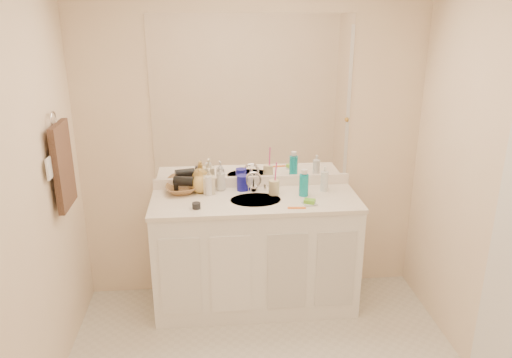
{
  "coord_description": "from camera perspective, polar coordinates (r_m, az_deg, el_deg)",
  "views": [
    {
      "loc": [
        -0.31,
        -2.33,
        2.23
      ],
      "look_at": [
        0.0,
        0.97,
        1.05
      ],
      "focal_mm": 35.0,
      "sensor_mm": 36.0,
      "label": 1
    }
  ],
  "objects": [
    {
      "name": "blue_mug",
      "position": [
        3.78,
        -1.56,
        -0.44
      ],
      "size": [
        0.1,
        0.1,
        0.12
      ],
      "primitive_type": "cylinder",
      "rotation": [
        0.0,
        0.0,
        -0.24
      ],
      "color": "#151591",
      "rests_on": "countertop"
    },
    {
      "name": "switch_plate",
      "position": [
        3.2,
        -22.57,
        1.12
      ],
      "size": [
        0.01,
        0.08,
        0.13
      ],
      "primitive_type": "cube",
      "color": "white",
      "rests_on": "wall_left"
    },
    {
      "name": "soap_dish",
      "position": [
        3.55,
        6.14,
        -2.82
      ],
      "size": [
        0.11,
        0.09,
        0.01
      ],
      "primitive_type": "cube",
      "rotation": [
        0.0,
        0.0,
        0.2
      ],
      "color": "silver",
      "rests_on": "countertop"
    },
    {
      "name": "clear_pump_bottle",
      "position": [
        3.8,
        7.81,
        -0.25
      ],
      "size": [
        0.06,
        0.06,
        0.15
      ],
      "primitive_type": "cylinder",
      "rotation": [
        0.0,
        0.0,
        0.1
      ],
      "color": "silver",
      "rests_on": "countertop"
    },
    {
      "name": "hand_towel",
      "position": [
        3.39,
        -21.19,
        1.4
      ],
      "size": [
        0.04,
        0.32,
        0.55
      ],
      "primitive_type": "cube",
      "color": "#2F2019",
      "rests_on": "towel_ring"
    },
    {
      "name": "mirror",
      "position": [
        3.7,
        -0.46,
        9.12
      ],
      "size": [
        1.48,
        0.01,
        1.2
      ],
      "primitive_type": "cube",
      "color": "white",
      "rests_on": "wall_back"
    },
    {
      "name": "wall_back",
      "position": [
        3.79,
        -0.46,
        3.78
      ],
      "size": [
        2.6,
        0.02,
        2.4
      ],
      "primitive_type": "cube",
      "color": "#FCE3C5",
      "rests_on": "floor"
    },
    {
      "name": "green_soap",
      "position": [
        3.54,
        6.15,
        -2.54
      ],
      "size": [
        0.09,
        0.08,
        0.03
      ],
      "primitive_type": "cube",
      "rotation": [
        0.0,
        0.0,
        -0.41
      ],
      "color": "#68BE2E",
      "rests_on": "soap_dish"
    },
    {
      "name": "sink_basin",
      "position": [
        3.62,
        -0.04,
        -2.56
      ],
      "size": [
        0.37,
        0.37,
        0.02
      ],
      "primitive_type": "cylinder",
      "color": "beige",
      "rests_on": "countertop"
    },
    {
      "name": "soap_bottle_yellow",
      "position": [
        3.75,
        -6.4,
        -0.19
      ],
      "size": [
        0.14,
        0.14,
        0.18
      ],
      "primitive_type": "imported",
      "rotation": [
        0.0,
        0.0,
        -0.0
      ],
      "color": "tan",
      "rests_on": "countertop"
    },
    {
      "name": "vanity_cabinet",
      "position": [
        3.83,
        -0.07,
        -8.6
      ],
      "size": [
        1.5,
        0.55,
        0.85
      ],
      "primitive_type": "cube",
      "color": "white",
      "rests_on": "floor"
    },
    {
      "name": "soap_bottle_cream",
      "position": [
        3.73,
        -5.38,
        -0.2
      ],
      "size": [
        0.09,
        0.09,
        0.19
      ],
      "primitive_type": "imported",
      "rotation": [
        0.0,
        0.0,
        -0.0
      ],
      "color": "beige",
      "rests_on": "countertop"
    },
    {
      "name": "toothbrush",
      "position": [
        3.67,
        2.24,
        0.45
      ],
      "size": [
        0.02,
        0.04,
        0.21
      ],
      "primitive_type": "cylinder",
      "rotation": [
        0.14,
        0.0,
        0.32
      ],
      "color": "#E83D94",
      "rests_on": "tan_cup"
    },
    {
      "name": "soap_bottle_white",
      "position": [
        3.78,
        -4.03,
        0.06
      ],
      "size": [
        0.09,
        0.09,
        0.19
      ],
      "primitive_type": "imported",
      "rotation": [
        0.0,
        0.0,
        -0.26
      ],
      "color": "silver",
      "rests_on": "countertop"
    },
    {
      "name": "wall_left",
      "position": [
        2.74,
        -26.18,
        -4.71
      ],
      "size": [
        0.02,
        2.6,
        2.4
      ],
      "primitive_type": "cube",
      "color": "#FCE3C5",
      "rests_on": "floor"
    },
    {
      "name": "wicker_basket",
      "position": [
        3.78,
        -8.51,
        -1.14
      ],
      "size": [
        0.26,
        0.26,
        0.06
      ],
      "primitive_type": "imported",
      "rotation": [
        0.0,
        0.0,
        0.14
      ],
      "color": "brown",
      "rests_on": "countertop"
    },
    {
      "name": "orange_comb",
      "position": [
        3.48,
        4.67,
        -3.31
      ],
      "size": [
        0.13,
        0.04,
        0.01
      ],
      "primitive_type": "cube",
      "rotation": [
        0.0,
        0.0,
        -0.1
      ],
      "color": "orange",
      "rests_on": "countertop"
    },
    {
      "name": "backsplash",
      "position": [
        3.86,
        -0.43,
        -0.28
      ],
      "size": [
        1.52,
        0.03,
        0.08
      ],
      "primitive_type": "cube",
      "color": "white",
      "rests_on": "countertop"
    },
    {
      "name": "tan_cup",
      "position": [
        3.7,
        2.07,
        -0.96
      ],
      "size": [
        0.09,
        0.09,
        0.11
      ],
      "primitive_type": "cylinder",
      "rotation": [
        0.0,
        0.0,
        -0.08
      ],
      "color": "beige",
      "rests_on": "countertop"
    },
    {
      "name": "towel_ring",
      "position": [
        3.32,
        -22.15,
        6.3
      ],
      "size": [
        0.01,
        0.11,
        0.11
      ],
      "primitive_type": "torus",
      "rotation": [
        0.0,
        1.57,
        0.0
      ],
      "color": "silver",
      "rests_on": "wall_left"
    },
    {
      "name": "dark_jar",
      "position": [
        3.48,
        -6.84,
        -3.04
      ],
      "size": [
        0.07,
        0.07,
        0.04
      ],
      "primitive_type": "cylinder",
      "rotation": [
        0.0,
        0.0,
        0.12
      ],
      "color": "black",
      "rests_on": "countertop"
    },
    {
      "name": "countertop",
      "position": [
        3.64,
        -0.07,
        -2.48
      ],
      "size": [
        1.52,
        0.57,
        0.03
      ],
      "primitive_type": "cube",
      "color": "white",
      "rests_on": "vanity_cabinet"
    },
    {
      "name": "faucet",
      "position": [
        3.76,
        -0.3,
        -0.58
      ],
      "size": [
        0.02,
        0.02,
        0.11
      ],
      "primitive_type": "cylinder",
      "color": "silver",
      "rests_on": "countertop"
    },
    {
      "name": "hair_dryer",
      "position": [
        3.76,
        -8.25,
        -0.26
      ],
      "size": [
        0.16,
        0.11,
        0.07
      ],
      "primitive_type": "cylinder",
      "rotation": [
        0.0,
        1.57,
        -0.23
      ],
      "color": "black",
      "rests_on": "wicker_basket"
    },
    {
      "name": "extra_white_bottle",
      "position": [
        3.69,
        -5.44,
        -0.79
      ],
      "size": [
        0.06,
        0.06,
        0.15
      ],
      "primitive_type": "cylinder",
      "rotation": [
        0.0,
        0.0,
        0.41
      ],
      "color": "silver",
      "rests_on": "countertop"
    },
    {
      "name": "mouthwash_bottle",
      "position": [
        3.68,
        5.48,
        -0.7
      ],
      "size": [
        0.07,
        0.07,
        0.16
      ],
      "primitive_type": "cylinder",
      "rotation": [
        0.0,
        0.0,
        0.04
      ],
      "color": "#0E9DAB",
      "rests_on": "countertop"
    }
  ]
}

